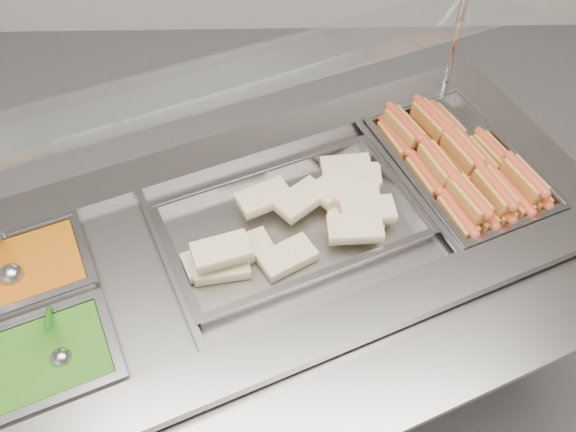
{
  "coord_description": "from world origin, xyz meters",
  "views": [
    {
      "loc": [
        0.03,
        -0.55,
        2.04
      ],
      "look_at": [
        0.05,
        0.47,
        0.82
      ],
      "focal_mm": 40.0,
      "sensor_mm": 36.0,
      "label": 1
    }
  ],
  "objects_px": {
    "sneeze_guard": "(235,76)",
    "pan_hotdogs": "(458,171)",
    "serving_spoon": "(59,351)",
    "pan_wraps": "(291,226)",
    "ladle": "(11,273)",
    "steam_counter": "(274,312)"
  },
  "relations": [
    {
      "from": "steam_counter",
      "to": "pan_hotdogs",
      "type": "bearing_deg",
      "value": 23.04
    },
    {
      "from": "pan_wraps",
      "to": "ladle",
      "type": "height_order",
      "value": "ladle"
    },
    {
      "from": "steam_counter",
      "to": "serving_spoon",
      "type": "height_order",
      "value": "serving_spoon"
    },
    {
      "from": "steam_counter",
      "to": "sneeze_guard",
      "type": "bearing_deg",
      "value": 113.04
    },
    {
      "from": "ladle",
      "to": "sneeze_guard",
      "type": "bearing_deg",
      "value": 30.36
    },
    {
      "from": "sneeze_guard",
      "to": "serving_spoon",
      "type": "distance_m",
      "value": 0.71
    },
    {
      "from": "steam_counter",
      "to": "serving_spoon",
      "type": "relative_size",
      "value": 12.21
    },
    {
      "from": "pan_wraps",
      "to": "steam_counter",
      "type": "bearing_deg",
      "value": -156.96
    },
    {
      "from": "sneeze_guard",
      "to": "ladle",
      "type": "distance_m",
      "value": 0.69
    },
    {
      "from": "pan_wraps",
      "to": "serving_spoon",
      "type": "distance_m",
      "value": 0.62
    },
    {
      "from": "pan_wraps",
      "to": "pan_hotdogs",
      "type": "bearing_deg",
      "value": 23.04
    },
    {
      "from": "sneeze_guard",
      "to": "pan_wraps",
      "type": "relative_size",
      "value": 2.09
    },
    {
      "from": "pan_hotdogs",
      "to": "serving_spoon",
      "type": "height_order",
      "value": "serving_spoon"
    },
    {
      "from": "pan_hotdogs",
      "to": "serving_spoon",
      "type": "distance_m",
      "value": 1.11
    },
    {
      "from": "pan_wraps",
      "to": "serving_spoon",
      "type": "height_order",
      "value": "serving_spoon"
    },
    {
      "from": "sneeze_guard",
      "to": "pan_hotdogs",
      "type": "relative_size",
      "value": 2.55
    },
    {
      "from": "steam_counter",
      "to": "ladle",
      "type": "bearing_deg",
      "value": -167.75
    },
    {
      "from": "pan_hotdogs",
      "to": "pan_wraps",
      "type": "relative_size",
      "value": 0.82
    },
    {
      "from": "pan_wraps",
      "to": "sneeze_guard",
      "type": "bearing_deg",
      "value": 128.39
    },
    {
      "from": "pan_wraps",
      "to": "ladle",
      "type": "bearing_deg",
      "value": -166.9
    },
    {
      "from": "pan_hotdogs",
      "to": "pan_wraps",
      "type": "xyz_separation_m",
      "value": [
        -0.46,
        -0.2,
        0.01
      ]
    },
    {
      "from": "sneeze_guard",
      "to": "pan_hotdogs",
      "type": "distance_m",
      "value": 0.69
    }
  ]
}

